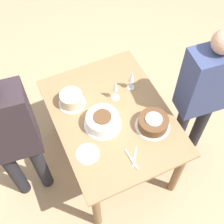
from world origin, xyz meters
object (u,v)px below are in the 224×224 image
object	(u,v)px
person_watching	(9,136)
wine_glass_far	(115,87)
cake_center_white	(103,121)
cake_back_decorated	(71,99)
cake_front_chocolate	(153,123)
person_cutting	(204,91)
wine_glass_near	(132,77)

from	to	relation	value
person_watching	wine_glass_far	bearing A→B (deg)	14.24
cake_center_white	person_watching	xyz separation A→B (m)	(0.08, 0.68, 0.14)
wine_glass_far	cake_back_decorated	bearing A→B (deg)	74.67
cake_center_white	person_watching	world-z (taller)	person_watching
cake_front_chocolate	person_cutting	xyz separation A→B (m)	(0.04, -0.47, 0.10)
cake_front_chocolate	wine_glass_near	bearing A→B (deg)	-2.34
cake_front_chocolate	wine_glass_far	xyz separation A→B (m)	(0.38, 0.15, 0.09)
wine_glass_near	wine_glass_far	distance (m)	0.17
cake_back_decorated	person_cutting	xyz separation A→B (m)	(-0.43, -0.97, 0.09)
wine_glass_near	person_cutting	size ratio (longest dim) A/B	0.14
person_cutting	wine_glass_near	bearing A→B (deg)	-34.04
cake_back_decorated	person_cutting	size ratio (longest dim) A/B	0.15
cake_front_chocolate	wine_glass_far	world-z (taller)	wine_glass_far
cake_center_white	wine_glass_far	bearing A→B (deg)	-45.78
person_cutting	cake_front_chocolate	bearing A→B (deg)	10.55
cake_back_decorated	person_cutting	bearing A→B (deg)	-114.08
cake_back_decorated	wine_glass_far	bearing A→B (deg)	-105.33
cake_front_chocolate	cake_back_decorated	distance (m)	0.69
cake_front_chocolate	person_cutting	distance (m)	0.48
cake_back_decorated	wine_glass_near	size ratio (longest dim) A/B	1.08
cake_front_chocolate	person_watching	world-z (taller)	person_watching
wine_glass_far	cake_center_white	bearing A→B (deg)	134.22
cake_back_decorated	person_watching	world-z (taller)	person_watching
wine_glass_near	wine_glass_far	world-z (taller)	wine_glass_far
cake_center_white	wine_glass_near	xyz separation A→B (m)	(0.24, -0.37, 0.08)
cake_front_chocolate	person_watching	distance (m)	1.08
wine_glass_near	person_cutting	distance (m)	0.59
cake_center_white	person_cutting	world-z (taller)	person_cutting
wine_glass_far	person_watching	world-z (taller)	person_watching
cake_front_chocolate	cake_back_decorated	world-z (taller)	cake_back_decorated
cake_front_chocolate	person_cutting	bearing A→B (deg)	-85.31
cake_center_white	cake_back_decorated	xyz separation A→B (m)	(0.29, 0.15, 0.00)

